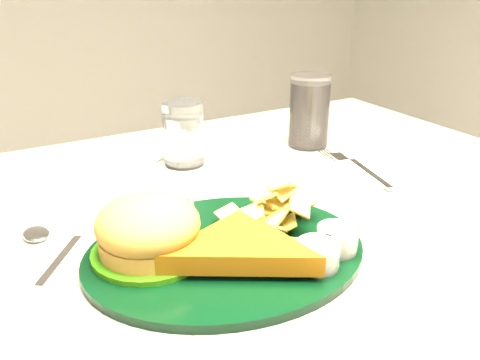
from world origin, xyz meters
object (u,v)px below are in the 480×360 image
object	(u,v)px
water_glass	(184,134)
cola_glass	(309,111)
dinner_plate	(226,227)
fork_napkin	(366,172)

from	to	relation	value
water_glass	cola_glass	distance (m)	0.24
dinner_plate	fork_napkin	distance (m)	0.33
water_glass	fork_napkin	size ratio (longest dim) A/B	0.65
dinner_plate	cola_glass	bearing A→B (deg)	46.39
water_glass	dinner_plate	bearing A→B (deg)	-105.56
water_glass	fork_napkin	distance (m)	0.30
water_glass	fork_napkin	bearing A→B (deg)	-39.39
water_glass	cola_glass	bearing A→B (deg)	-6.47
dinner_plate	cola_glass	world-z (taller)	cola_glass
water_glass	fork_napkin	world-z (taller)	water_glass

